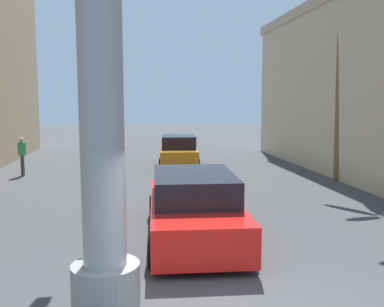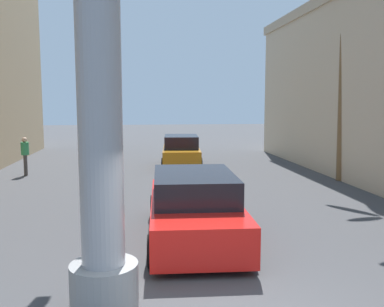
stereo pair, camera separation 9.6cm
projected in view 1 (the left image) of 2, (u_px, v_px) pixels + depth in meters
The scene contains 5 objects.
ground_plane at pixel (168, 191), 15.60m from camera, with size 92.68×92.68×0.00m, color #424244.
car_lead at pixel (194, 207), 10.13m from camera, with size 2.32×5.17×1.56m.
car_far at pixel (179, 152), 21.34m from camera, with size 2.18×4.41×1.56m.
palm_tree_mid_right at pixel (340, 45), 17.34m from camera, with size 3.07×3.15×9.32m.
pedestrian_far_left at pixel (22, 153), 18.60m from camera, with size 0.39×0.39×1.69m.
Camera 1 is at (-1.21, -5.31, 3.21)m, focal length 40.00 mm.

